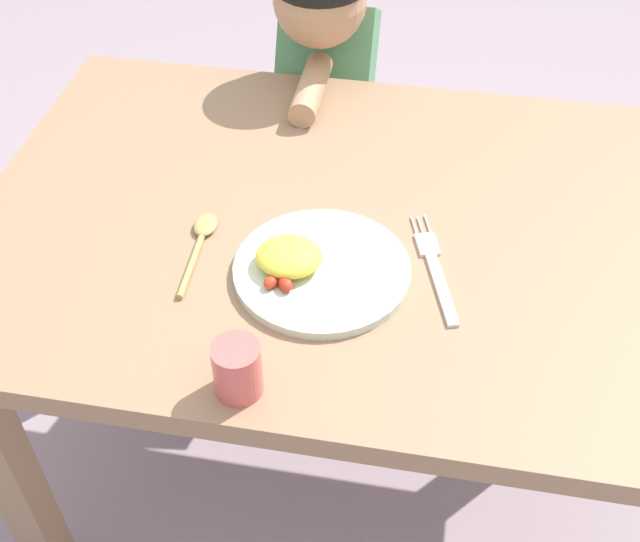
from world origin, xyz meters
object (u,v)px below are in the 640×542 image
(plate, at_px, (314,267))
(fork, at_px, (435,269))
(person, at_px, (327,137))
(drinking_cup, at_px, (237,369))
(spoon, at_px, (201,238))

(plate, bearing_deg, fork, 12.44)
(fork, bearing_deg, person, 6.52)
(person, bearing_deg, drinking_cup, 92.24)
(drinking_cup, xyz_separation_m, person, (-0.03, 0.88, -0.25))
(plate, relative_size, fork, 1.13)
(plate, relative_size, drinking_cup, 3.29)
(fork, xyz_separation_m, spoon, (-0.37, 0.00, 0.00))
(spoon, distance_m, person, 0.66)
(drinking_cup, relative_size, person, 0.08)
(plate, bearing_deg, spoon, 167.86)
(person, bearing_deg, plate, 97.95)
(fork, bearing_deg, drinking_cup, 121.41)
(plate, xyz_separation_m, spoon, (-0.19, 0.04, -0.01))
(fork, height_order, drinking_cup, drinking_cup)
(plate, bearing_deg, drinking_cup, -103.90)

